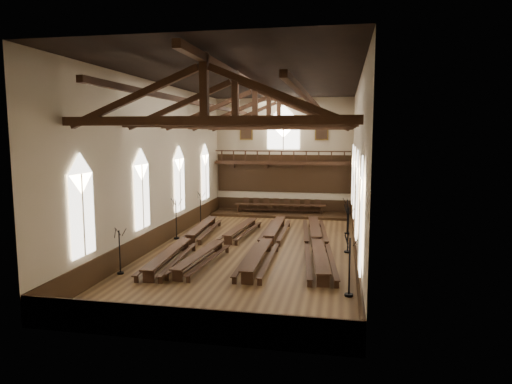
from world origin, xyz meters
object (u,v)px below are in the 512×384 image
Objects in this scene: dais at (280,214)px; high_table at (280,206)px; candelabrum_left_near at (120,260)px; candelabrum_left_far at (201,214)px; refectory_row_c at (268,240)px; refectory_row_d at (316,241)px; candelabrum_left_mid at (176,227)px; candelabrum_right_near at (349,278)px; candelabrum_right_far at (347,223)px; refectory_row_a at (187,240)px; candelabrum_right_mid at (348,238)px; refectory_row_b at (223,241)px.

high_table is at bearing 180.00° from dais.
candelabrum_left_far is (-0.00, 12.97, 0.05)m from candelabrum_left_near.
high_table reaches higher than refectory_row_c.
candelabrum_left_mid is at bearing 173.20° from refectory_row_d.
candelabrum_right_far is (-0.00, 12.50, -0.05)m from candelabrum_right_near.
refectory_row_a is 5.60× the size of candelabrum_left_far.
candelabrum_right_mid is (11.10, -1.45, 0.05)m from candelabrum_left_mid.
candelabrum_right_far reaches higher than candelabrum_left_near.
dais is 4.20× the size of candelabrum_left_mid.
candelabrum_right_far is (4.74, 5.12, 0.24)m from refectory_row_c.
refectory_row_b is at bearing 7.20° from refectory_row_a.
refectory_row_b is 1.20× the size of dais.
candelabrum_left_far reaches higher than dais.
candelabrum_left_near is 15.95m from candelabrum_right_far.
candelabrum_left_mid reaches higher than candelabrum_right_far.
refectory_row_a is at bearing -171.58° from refectory_row_c.
candelabrum_left_mid reaches higher than candelabrum_left_near.
dais is at bearing 81.54° from refectory_row_b.
candelabrum_left_near is 11.15m from candelabrum_right_near.
refectory_row_d is 1.26× the size of dais.
candelabrum_right_mid is at bearing -64.14° from high_table.
refectory_row_a is at bearing -108.02° from dais.
refectory_row_c is (4.85, 0.72, 0.01)m from refectory_row_a.
refectory_row_d is 11.85m from dais.
refectory_row_c is at bearing -85.71° from high_table.
candelabrum_left_near is (-5.49, -17.88, 0.60)m from dais.
dais is 19.74m from candelabrum_right_near.
refectory_row_a is 12.90m from high_table.
candelabrum_right_near reaches higher than candelabrum_left_near.
candelabrum_right_far is (11.10, 3.70, -0.06)m from candelabrum_left_mid.
candelabrum_left_far reaches higher than high_table.
candelabrum_right_mid is at bearing -64.14° from dais.
refectory_row_c reaches higher than refectory_row_b.
candelabrum_left_far is at bearing 172.26° from candelabrum_right_far.
refectory_row_d is at bearing -34.29° from candelabrum_left_far.
refectory_row_b is 5.60m from refectory_row_d.
candelabrum_right_near is (11.10, -8.80, -0.00)m from candelabrum_left_mid.
candelabrum_right_far is (5.61, -6.42, 0.66)m from dais.
candelabrum_right_near reaches higher than refectory_row_c.
candelabrum_right_mid is (-0.00, 7.34, 0.05)m from candelabrum_right_near.
candelabrum_right_far is at bearing 90.00° from candelabrum_right_mid.
high_table is 8.53m from candelabrum_right_far.
refectory_row_b is 12.12m from high_table.
refectory_row_a is 5.19× the size of candelabrum_right_near.
candelabrum_left_near is (-1.50, -5.62, 0.20)m from refectory_row_a.
candelabrum_left_near is 12.97m from candelabrum_left_far.
candelabrum_left_far is (-1.50, 7.35, 0.25)m from refectory_row_a.
high_table is at bearing 106.52° from candelabrum_right_near.
candelabrum_left_near is at bearing -134.08° from candelabrum_right_far.
candelabrum_left_mid reaches higher than refectory_row_d.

